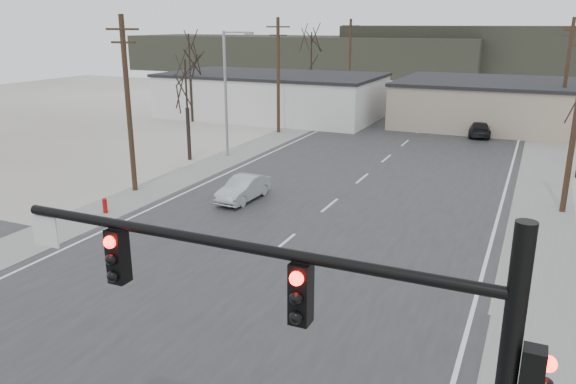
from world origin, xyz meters
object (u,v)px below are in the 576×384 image
object	(u,v)px
car_far_a	(479,129)
sedan_crossing	(243,188)
fire_hydrant	(105,206)
traffic_signal_mast	(368,363)
car_far_b	(419,90)

from	to	relation	value
car_far_a	sedan_crossing	bearing A→B (deg)	60.50
fire_hydrant	car_far_a	xyz separation A→B (m)	(15.39, 29.63, 0.25)
fire_hydrant	car_far_a	size ratio (longest dim) A/B	0.19
traffic_signal_mast	car_far_a	distance (m)	44.09
sedan_crossing	car_far_b	xyz separation A→B (m)	(-0.85, 52.06, -0.02)
fire_hydrant	car_far_b	world-z (taller)	car_far_b
traffic_signal_mast	car_far_a	size ratio (longest dim) A/B	1.97
traffic_signal_mast	fire_hydrant	distance (m)	23.39
traffic_signal_mast	car_far_b	xyz separation A→B (m)	(-13.47, 71.20, -3.98)
sedan_crossing	car_far_b	size ratio (longest dim) A/B	1.06
traffic_signal_mast	car_far_a	bearing A→B (deg)	93.52
traffic_signal_mast	car_far_b	size ratio (longest dim) A/B	2.36
car_far_b	car_far_a	bearing A→B (deg)	-88.43
fire_hydrant	sedan_crossing	world-z (taller)	sedan_crossing
sedan_crossing	car_far_b	bearing A→B (deg)	93.41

